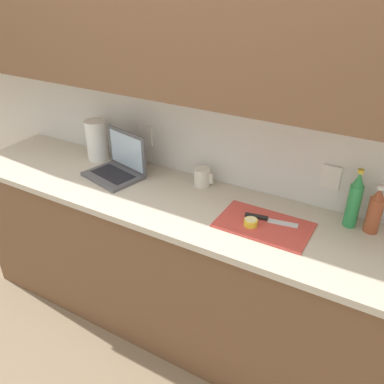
% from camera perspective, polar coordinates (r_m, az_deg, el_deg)
% --- Properties ---
extents(ground_plane, '(12.00, 12.00, 0.00)m').
position_cam_1_polar(ground_plane, '(2.71, -2.89, -17.45)').
color(ground_plane, '#847056').
rests_on(ground_plane, ground).
extents(wall_back, '(5.20, 0.38, 2.60)m').
position_cam_1_polar(wall_back, '(2.08, -0.57, 17.84)').
color(wall_back, white).
rests_on(wall_back, ground_plane).
extents(counter_unit, '(2.59, 0.59, 0.91)m').
position_cam_1_polar(counter_unit, '(2.40, -3.58, -9.67)').
color(counter_unit, brown).
rests_on(counter_unit, ground_plane).
extents(laptop, '(0.36, 0.30, 0.25)m').
position_cam_1_polar(laptop, '(2.37, -10.25, 3.70)').
color(laptop, '#515156').
rests_on(laptop, counter_unit).
extents(cutting_board, '(0.43, 0.27, 0.01)m').
position_cam_1_polar(cutting_board, '(1.93, 10.04, -4.61)').
color(cutting_board, '#D1473D').
rests_on(cutting_board, counter_unit).
extents(knife, '(0.25, 0.07, 0.02)m').
position_cam_1_polar(knife, '(1.96, 9.83, -3.59)').
color(knife, silver).
rests_on(knife, cutting_board).
extents(lemon_half_cut, '(0.06, 0.06, 0.03)m').
position_cam_1_polar(lemon_half_cut, '(1.91, 8.24, -4.23)').
color(lemon_half_cut, yellow).
rests_on(lemon_half_cut, cutting_board).
extents(bottle_green_soda, '(0.06, 0.06, 0.29)m').
position_cam_1_polar(bottle_green_soda, '(1.98, 21.82, -1.12)').
color(bottle_green_soda, '#2D934C').
rests_on(bottle_green_soda, counter_unit).
extents(bottle_oil_tall, '(0.07, 0.07, 0.24)m').
position_cam_1_polar(bottle_oil_tall, '(1.99, 24.29, -2.43)').
color(bottle_oil_tall, '#A34C2D').
rests_on(bottle_oil_tall, counter_unit).
extents(measuring_cup, '(0.11, 0.09, 0.10)m').
position_cam_1_polar(measuring_cup, '(2.23, 1.43, 2.13)').
color(measuring_cup, silver).
rests_on(measuring_cup, counter_unit).
extents(paper_towel_roll, '(0.13, 0.13, 0.25)m').
position_cam_1_polar(paper_towel_roll, '(2.58, -13.20, 7.10)').
color(paper_towel_roll, white).
rests_on(paper_towel_roll, counter_unit).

